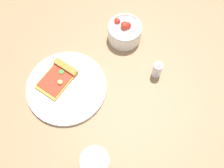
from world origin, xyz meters
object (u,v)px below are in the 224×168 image
plate (67,87)px  soda_glass (96,164)px  pizza_slice_main (59,77)px  salad_bowl (125,31)px  pepper_shaker (157,69)px

plate → soda_glass: (0.25, 0.03, 0.05)m
pizza_slice_main → salad_bowl: (-0.09, 0.24, 0.01)m
plate → pepper_shaker: (0.03, 0.28, 0.03)m
salad_bowl → soda_glass: 0.42m
plate → pizza_slice_main: (-0.03, -0.01, 0.01)m
plate → pizza_slice_main: 0.04m
pepper_shaker → soda_glass: bearing=-49.0°
soda_glass → pepper_shaker: (-0.21, 0.25, -0.02)m
salad_bowl → pepper_shaker: 0.17m
soda_glass → pepper_shaker: 0.33m
soda_glass → pepper_shaker: size_ratio=1.63×
pizza_slice_main → salad_bowl: bearing=111.1°
pepper_shaker → salad_bowl: bearing=-161.6°
soda_glass → pepper_shaker: soda_glass is taller
plate → pepper_shaker: size_ratio=3.41×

